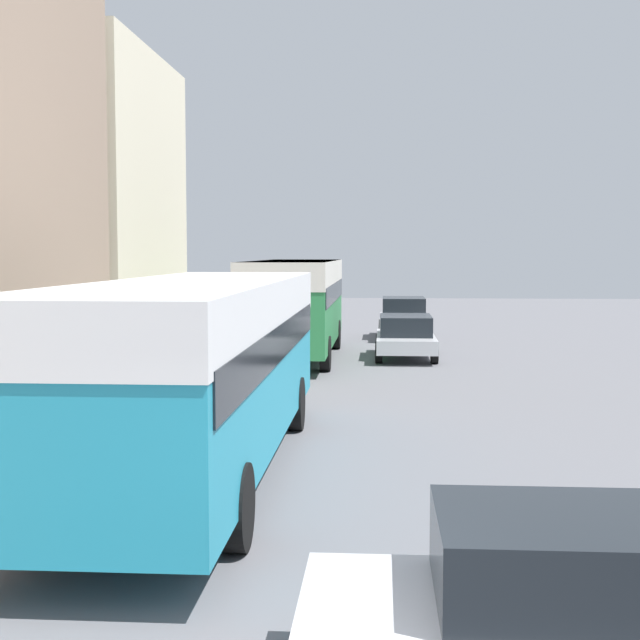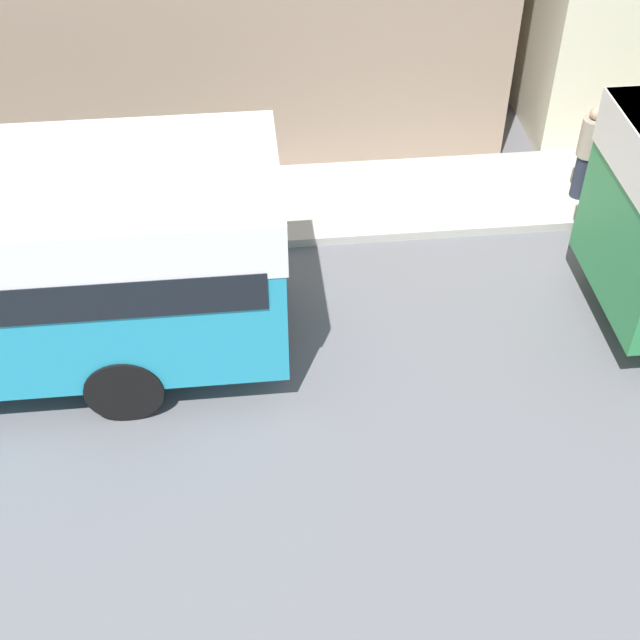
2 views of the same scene
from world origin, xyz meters
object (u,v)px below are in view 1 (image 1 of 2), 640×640
object	(u,v)px
bus_following	(295,295)
car_crossing	(406,336)
car_distant	(604,606)
car_far_curb	(403,317)
bus_lead	(196,348)
pedestrian_near_curb	(173,339)

from	to	relation	value
bus_following	car_crossing	bearing A→B (deg)	5.72
car_distant	bus_following	bearing A→B (deg)	-168.40
car_far_curb	car_crossing	bearing A→B (deg)	-90.78
car_crossing	car_distant	size ratio (longest dim) A/B	0.96
bus_lead	car_distant	world-z (taller)	bus_lead
bus_following	car_far_curb	xyz separation A→B (m)	(3.54, 6.89, -1.18)
bus_lead	car_distant	xyz separation A→B (m)	(4.42, -6.57, -1.16)
car_crossing	pedestrian_near_curb	xyz separation A→B (m)	(-6.41, -4.27, 0.27)
car_crossing	car_far_curb	bearing A→B (deg)	-90.78
car_distant	car_far_curb	bearing A→B (deg)	-178.35
car_distant	car_crossing	bearing A→B (deg)	-177.61
bus_following	car_distant	size ratio (longest dim) A/B	2.10
bus_lead	car_far_curb	world-z (taller)	bus_lead
car_far_curb	bus_lead	bearing A→B (deg)	-99.53
car_far_curb	car_distant	size ratio (longest dim) A/B	0.94
bus_following	car_crossing	size ratio (longest dim) A/B	2.18
car_distant	pedestrian_near_curb	size ratio (longest dim) A/B	2.74
car_far_curb	car_distant	world-z (taller)	car_far_curb
car_crossing	bus_lead	bearing A→B (deg)	76.76
car_far_curb	pedestrian_near_curb	bearing A→B (deg)	-121.02
car_crossing	pedestrian_near_curb	distance (m)	7.71
bus_lead	bus_following	distance (m)	14.62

